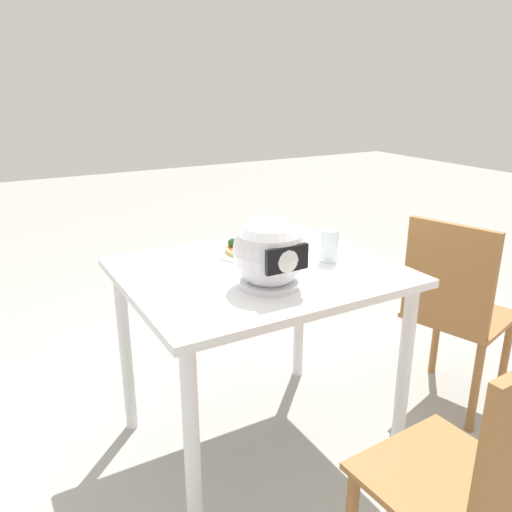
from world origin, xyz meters
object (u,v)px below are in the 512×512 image
(chair_side, at_px, (453,307))
(pizza, at_px, (252,248))
(dining_table, at_px, (259,294))
(motorcycle_helmet, at_px, (270,253))
(chair_far, at_px, (482,482))
(drinking_glass, at_px, (329,246))

(chair_side, bearing_deg, pizza, -24.65)
(dining_table, relative_size, motorcycle_helmet, 4.01)
(chair_side, bearing_deg, dining_table, -13.54)
(pizza, relative_size, chair_side, 0.25)
(pizza, xyz_separation_m, chair_far, (-0.02, 1.12, -0.29))
(chair_far, bearing_deg, dining_table, -85.00)
(drinking_glass, height_order, chair_far, drinking_glass)
(motorcycle_helmet, height_order, chair_far, motorcycle_helmet)
(dining_table, bearing_deg, pizza, -110.17)
(dining_table, height_order, pizza, pizza)
(pizza, height_order, chair_side, chair_side)
(chair_side, relative_size, chair_far, 1.00)
(dining_table, height_order, chair_side, chair_side)
(motorcycle_helmet, bearing_deg, chair_far, 100.10)
(pizza, distance_m, drinking_glass, 0.31)
(dining_table, bearing_deg, chair_far, 95.00)
(pizza, distance_m, motorcycle_helmet, 0.36)
(dining_table, bearing_deg, motorcycle_helmet, 71.59)
(motorcycle_helmet, bearing_deg, drinking_glass, -162.26)
(dining_table, xyz_separation_m, motorcycle_helmet, (0.06, 0.17, 0.22))
(motorcycle_helmet, xyz_separation_m, chair_side, (-0.92, 0.04, -0.39))
(drinking_glass, bearing_deg, dining_table, -12.69)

